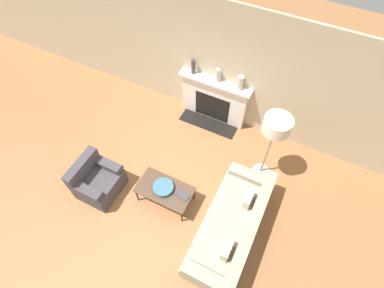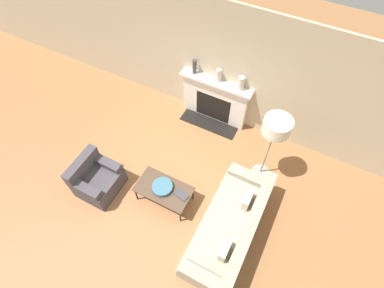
{
  "view_description": "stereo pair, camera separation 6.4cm",
  "coord_description": "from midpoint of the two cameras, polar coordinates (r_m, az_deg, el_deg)",
  "views": [
    {
      "loc": [
        1.65,
        -2.1,
        5.62
      ],
      "look_at": [
        0.03,
        1.16,
        0.45
      ],
      "focal_mm": 28.0,
      "sensor_mm": 36.0,
      "label": 1
    },
    {
      "loc": [
        1.71,
        -2.07,
        5.62
      ],
      "look_at": [
        0.03,
        1.16,
        0.45
      ],
      "focal_mm": 28.0,
      "sensor_mm": 36.0,
      "label": 2
    }
  ],
  "objects": [
    {
      "name": "mantel_vase_left",
      "position": [
        6.63,
        -0.03,
        14.52
      ],
      "size": [
        0.09,
        0.09,
        0.34
      ],
      "color": "#3D383D",
      "rests_on": "fireplace"
    },
    {
      "name": "coffee_table",
      "position": [
        5.84,
        -5.53,
        -8.72
      ],
      "size": [
        1.07,
        0.6,
        0.45
      ],
      "color": "#4C3828",
      "rests_on": "ground_plane"
    },
    {
      "name": "ground_plane",
      "position": [
        6.23,
        -5.39,
        -10.19
      ],
      "size": [
        18.0,
        18.0,
        0.0
      ],
      "primitive_type": "plane",
      "color": "#99663D"
    },
    {
      "name": "couch",
      "position": [
        5.71,
        7.39,
        -15.34
      ],
      "size": [
        0.92,
        2.28,
        0.77
      ],
      "rotation": [
        0.0,
        0.0,
        -1.57
      ],
      "color": "#9E937F",
      "rests_on": "ground_plane"
    },
    {
      "name": "floor_lamp",
      "position": [
        5.45,
        15.42,
        2.91
      ],
      "size": [
        0.51,
        0.51,
        1.73
      ],
      "color": "gray",
      "rests_on": "ground_plane"
    },
    {
      "name": "wall_back",
      "position": [
        6.48,
        5.2,
        14.48
      ],
      "size": [
        18.0,
        0.06,
        2.9
      ],
      "color": "#BCAD8E",
      "rests_on": "ground_plane"
    },
    {
      "name": "bowl",
      "position": [
        5.78,
        -5.83,
        -8.19
      ],
      "size": [
        0.4,
        0.4,
        0.08
      ],
      "color": "#38667A",
      "rests_on": "coffee_table"
    },
    {
      "name": "mantel_vase_center_left",
      "position": [
        6.47,
        4.59,
        12.95
      ],
      "size": [
        0.11,
        0.11,
        0.31
      ],
      "color": "beige",
      "rests_on": "fireplace"
    },
    {
      "name": "mantel_vase_center_right",
      "position": [
        6.36,
        8.87,
        11.51
      ],
      "size": [
        0.14,
        0.14,
        0.32
      ],
      "color": "beige",
      "rests_on": "fireplace"
    },
    {
      "name": "fireplace",
      "position": [
        6.99,
        3.93,
        8.36
      ],
      "size": [
        1.66,
        0.59,
        1.16
      ],
      "color": "silver",
      "rests_on": "ground_plane"
    },
    {
      "name": "armchair_near",
      "position": [
        6.32,
        -17.92,
        -6.71
      ],
      "size": [
        0.76,
        0.83,
        0.82
      ],
      "rotation": [
        0.0,
        0.0,
        1.57
      ],
      "color": "#423D42",
      "rests_on": "ground_plane"
    },
    {
      "name": "book",
      "position": [
        5.72,
        -2.22,
        -9.66
      ],
      "size": [
        0.3,
        0.2,
        0.02
      ],
      "rotation": [
        0.0,
        0.0,
        -0.21
      ],
      "color": "#38383D",
      "rests_on": "coffee_table"
    }
  ]
}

